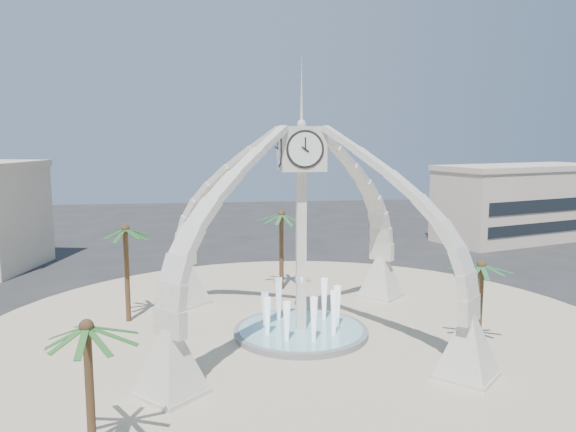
{
  "coord_description": "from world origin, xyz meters",
  "views": [
    {
      "loc": [
        -5.05,
        -31.7,
        11.7
      ],
      "look_at": [
        -0.5,
        2.0,
        6.92
      ],
      "focal_mm": 35.0,
      "sensor_mm": 36.0,
      "label": 1
    }
  ],
  "objects": [
    {
      "name": "ground",
      "position": [
        0.0,
        0.0,
        0.0
      ],
      "size": [
        140.0,
        140.0,
        0.0
      ],
      "primitive_type": "plane",
      "color": "#282828",
      "rests_on": "ground"
    },
    {
      "name": "plaza",
      "position": [
        0.0,
        0.0,
        0.03
      ],
      "size": [
        40.0,
        40.0,
        0.06
      ],
      "primitive_type": "cylinder",
      "color": "beige",
      "rests_on": "ground"
    },
    {
      "name": "clock_tower",
      "position": [
        -0.0,
        -0.0,
        6.49
      ],
      "size": [
        17.94,
        17.94,
        16.3
      ],
      "color": "silver",
      "rests_on": "ground"
    },
    {
      "name": "fountain",
      "position": [
        0.0,
        0.0,
        0.29
      ],
      "size": [
        8.0,
        8.0,
        3.62
      ],
      "color": "gray",
      "rests_on": "ground"
    },
    {
      "name": "building_ne",
      "position": [
        30.0,
        28.0,
        4.31
      ],
      "size": [
        21.87,
        14.17,
        8.6
      ],
      "rotation": [
        0.0,
        0.0,
        0.31
      ],
      "color": "beige",
      "rests_on": "ground"
    },
    {
      "name": "palm_east",
      "position": [
        9.48,
        -3.37,
        4.71
      ],
      "size": [
        4.41,
        4.41,
        5.41
      ],
      "rotation": [
        0.0,
        0.0,
        -0.39
      ],
      "color": "brown",
      "rests_on": "ground"
    },
    {
      "name": "palm_west",
      "position": [
        -10.52,
        3.92,
        5.92
      ],
      "size": [
        4.44,
        4.44,
        6.67
      ],
      "rotation": [
        0.0,
        0.0,
        0.37
      ],
      "color": "brown",
      "rests_on": "ground"
    },
    {
      "name": "palm_north",
      "position": [
        0.1,
        10.21,
        5.84
      ],
      "size": [
        4.25,
        4.25,
        6.63
      ],
      "rotation": [
        0.0,
        0.0,
        0.16
      ],
      "color": "brown",
      "rests_on": "ground"
    },
    {
      "name": "palm_south",
      "position": [
        -9.57,
        -11.83,
        4.98
      ],
      "size": [
        3.72,
        3.72,
        5.69
      ],
      "rotation": [
        0.0,
        0.0,
        -0.1
      ],
      "color": "brown",
      "rests_on": "ground"
    }
  ]
}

